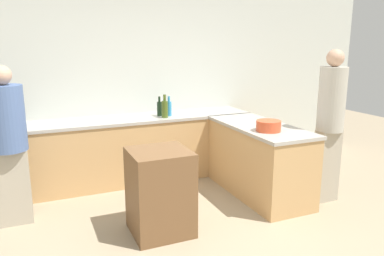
{
  "coord_description": "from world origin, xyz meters",
  "views": [
    {
      "loc": [
        -1.38,
        -2.83,
        1.9
      ],
      "look_at": [
        0.28,
        1.01,
        0.95
      ],
      "focal_mm": 35.0,
      "sensor_mm": 36.0,
      "label": 1
    }
  ],
  "objects_px": {
    "wine_bottle_dark": "(159,108)",
    "person_by_range": "(9,141)",
    "person_at_peninsula": "(330,120)",
    "island_table": "(160,192)",
    "olive_oil_bottle": "(165,109)",
    "dish_soap_bottle": "(169,108)",
    "mixing_bowl": "(269,126)"
  },
  "relations": [
    {
      "from": "person_by_range",
      "to": "person_at_peninsula",
      "type": "xyz_separation_m",
      "value": [
        3.48,
        -0.85,
        0.1
      ]
    },
    {
      "from": "dish_soap_bottle",
      "to": "wine_bottle_dark",
      "type": "relative_size",
      "value": 1.01
    },
    {
      "from": "mixing_bowl",
      "to": "dish_soap_bottle",
      "type": "bearing_deg",
      "value": 118.97
    },
    {
      "from": "olive_oil_bottle",
      "to": "person_by_range",
      "type": "xyz_separation_m",
      "value": [
        -1.91,
        -0.58,
        -0.12
      ]
    },
    {
      "from": "mixing_bowl",
      "to": "person_by_range",
      "type": "relative_size",
      "value": 0.17
    },
    {
      "from": "island_table",
      "to": "person_by_range",
      "type": "relative_size",
      "value": 0.51
    },
    {
      "from": "mixing_bowl",
      "to": "wine_bottle_dark",
      "type": "relative_size",
      "value": 1.05
    },
    {
      "from": "dish_soap_bottle",
      "to": "person_by_range",
      "type": "distance_m",
      "value": 2.12
    },
    {
      "from": "island_table",
      "to": "person_at_peninsula",
      "type": "relative_size",
      "value": 0.47
    },
    {
      "from": "person_by_range",
      "to": "person_at_peninsula",
      "type": "height_order",
      "value": "person_at_peninsula"
    },
    {
      "from": "olive_oil_bottle",
      "to": "person_by_range",
      "type": "distance_m",
      "value": 2.0
    },
    {
      "from": "island_table",
      "to": "mixing_bowl",
      "type": "distance_m",
      "value": 1.49
    },
    {
      "from": "island_table",
      "to": "dish_soap_bottle",
      "type": "xyz_separation_m",
      "value": [
        0.64,
        1.49,
        0.58
      ]
    },
    {
      "from": "olive_oil_bottle",
      "to": "person_at_peninsula",
      "type": "xyz_separation_m",
      "value": [
        1.57,
        -1.43,
        -0.02
      ]
    },
    {
      "from": "mixing_bowl",
      "to": "dish_soap_bottle",
      "type": "height_order",
      "value": "dish_soap_bottle"
    },
    {
      "from": "olive_oil_bottle",
      "to": "dish_soap_bottle",
      "type": "xyz_separation_m",
      "value": [
        0.1,
        0.1,
        -0.02
      ]
    },
    {
      "from": "mixing_bowl",
      "to": "person_at_peninsula",
      "type": "distance_m",
      "value": 0.76
    },
    {
      "from": "island_table",
      "to": "mixing_bowl",
      "type": "bearing_deg",
      "value": 6.46
    },
    {
      "from": "person_by_range",
      "to": "wine_bottle_dark",
      "type": "bearing_deg",
      "value": 21.12
    },
    {
      "from": "dish_soap_bottle",
      "to": "person_by_range",
      "type": "height_order",
      "value": "person_by_range"
    },
    {
      "from": "mixing_bowl",
      "to": "olive_oil_bottle",
      "type": "bearing_deg",
      "value": 124.09
    },
    {
      "from": "island_table",
      "to": "person_at_peninsula",
      "type": "height_order",
      "value": "person_at_peninsula"
    },
    {
      "from": "wine_bottle_dark",
      "to": "person_at_peninsula",
      "type": "distance_m",
      "value": 2.24
    },
    {
      "from": "island_table",
      "to": "mixing_bowl",
      "type": "relative_size",
      "value": 3.03
    },
    {
      "from": "wine_bottle_dark",
      "to": "person_by_range",
      "type": "relative_size",
      "value": 0.16
    },
    {
      "from": "wine_bottle_dark",
      "to": "person_by_range",
      "type": "height_order",
      "value": "person_by_range"
    },
    {
      "from": "island_table",
      "to": "person_at_peninsula",
      "type": "bearing_deg",
      "value": -1.02
    },
    {
      "from": "mixing_bowl",
      "to": "person_at_peninsula",
      "type": "xyz_separation_m",
      "value": [
        0.73,
        -0.19,
        0.04
      ]
    },
    {
      "from": "person_at_peninsula",
      "to": "mixing_bowl",
      "type": "bearing_deg",
      "value": 165.16
    },
    {
      "from": "olive_oil_bottle",
      "to": "wine_bottle_dark",
      "type": "distance_m",
      "value": 0.15
    },
    {
      "from": "island_table",
      "to": "olive_oil_bottle",
      "type": "height_order",
      "value": "olive_oil_bottle"
    },
    {
      "from": "olive_oil_bottle",
      "to": "person_by_range",
      "type": "bearing_deg",
      "value": -163.13
    }
  ]
}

